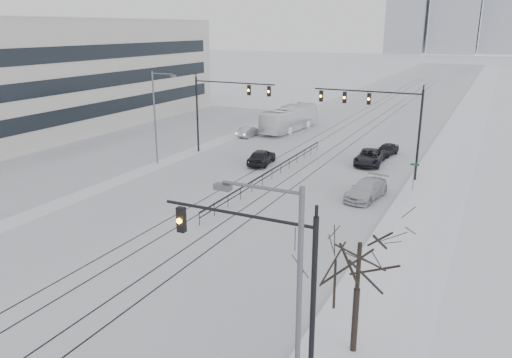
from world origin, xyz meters
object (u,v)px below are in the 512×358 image
object	(u,v)px
sedan_sb_inner	(262,157)
sedan_nb_right	(366,190)
sedan_nb_front	(370,157)
box_truck	(290,119)
sedan_nb_far	(387,150)
sedan_sb_outer	(249,131)
traffic_mast_near	(271,273)
bare_tree	(359,255)

from	to	relation	value
sedan_sb_inner	sedan_nb_right	bearing A→B (deg)	148.22
sedan_nb_front	box_truck	size ratio (longest dim) A/B	0.46
sedan_sb_inner	sedan_nb_front	world-z (taller)	sedan_sb_inner
sedan_nb_front	box_truck	world-z (taller)	box_truck
sedan_nb_far	box_truck	distance (m)	16.13
sedan_sb_outer	sedan_nb_front	world-z (taller)	sedan_nb_front
sedan_sb_inner	sedan_nb_right	distance (m)	13.03
traffic_mast_near	sedan_sb_inner	size ratio (longest dim) A/B	1.54
bare_tree	box_truck	world-z (taller)	bare_tree
sedan_sb_outer	box_truck	bearing A→B (deg)	-115.16
bare_tree	box_truck	xyz separation A→B (m)	(-20.11, 41.77, -2.91)
sedan_nb_front	bare_tree	bearing A→B (deg)	-80.36
traffic_mast_near	bare_tree	world-z (taller)	traffic_mast_near
sedan_nb_far	sedan_sb_inner	bearing A→B (deg)	-127.22
traffic_mast_near	box_truck	xyz separation A→B (m)	(-17.70, 44.78, -2.98)
traffic_mast_near	sedan_sb_outer	xyz separation A→B (m)	(-20.79, 39.29, -3.93)
sedan_sb_inner	sedan_nb_front	bearing A→B (deg)	-160.14
sedan_nb_right	sedan_nb_far	xyz separation A→B (m)	(-1.52, 14.58, -0.10)
sedan_nb_right	box_truck	bearing A→B (deg)	134.15
traffic_mast_near	sedan_nb_far	bearing A→B (deg)	95.41
traffic_mast_near	sedan_sb_outer	world-z (taller)	traffic_mast_near
sedan_sb_inner	box_truck	distance (m)	17.11
sedan_sb_inner	sedan_sb_outer	size ratio (longest dim) A/B	1.18
traffic_mast_near	sedan_nb_far	xyz separation A→B (m)	(-3.52, 37.15, -3.92)
traffic_mast_near	box_truck	bearing A→B (deg)	111.57
bare_tree	traffic_mast_near	bearing A→B (deg)	-128.76
sedan_nb_front	sedan_nb_far	xyz separation A→B (m)	(0.74, 4.29, -0.09)
sedan_sb_outer	sedan_nb_far	distance (m)	17.40
sedan_sb_inner	sedan_nb_right	size ratio (longest dim) A/B	0.89
sedan_nb_right	sedan_nb_front	bearing A→B (deg)	111.29
sedan_nb_front	sedan_nb_right	xyz separation A→B (m)	(2.26, -10.29, 0.01)
sedan_sb_inner	sedan_nb_far	distance (m)	13.66
bare_tree	sedan_nb_front	size ratio (longest dim) A/B	1.16
bare_tree	sedan_sb_outer	world-z (taller)	bare_tree
sedan_nb_far	sedan_sb_outer	bearing A→B (deg)	-175.57
box_truck	sedan_nb_far	bearing A→B (deg)	157.63
sedan_sb_inner	sedan_nb_front	size ratio (longest dim) A/B	0.87
bare_tree	sedan_nb_right	world-z (taller)	bare_tree
traffic_mast_near	bare_tree	xyz separation A→B (m)	(2.41, 3.00, -0.07)
bare_tree	sedan_nb_far	xyz separation A→B (m)	(-5.93, 34.14, -3.85)
traffic_mast_near	sedan_nb_front	distance (m)	33.35
sedan_sb_inner	box_truck	size ratio (longest dim) A/B	0.40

